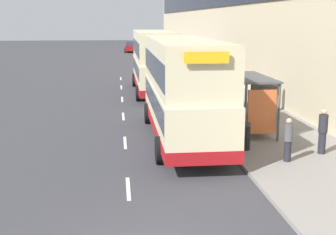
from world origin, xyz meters
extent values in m
cube|color=gray|center=(6.50, 38.50, 0.07)|extent=(5.00, 93.00, 0.14)
cube|color=silver|center=(0.00, 5.05, 0.01)|extent=(0.12, 2.00, 0.01)
cube|color=silver|center=(0.00, 10.53, 0.01)|extent=(0.12, 2.00, 0.01)
cube|color=silver|center=(0.00, 16.01, 0.01)|extent=(0.12, 2.00, 0.01)
cube|color=silver|center=(0.00, 21.49, 0.01)|extent=(0.12, 2.00, 0.01)
cube|color=silver|center=(0.00, 26.97, 0.01)|extent=(0.12, 2.00, 0.01)
cube|color=silver|center=(0.00, 32.45, 0.01)|extent=(0.12, 2.00, 0.01)
cube|color=#4C4C51|center=(5.60, 11.60, 2.58)|extent=(1.60, 4.20, 0.08)
cylinder|color=#4C4C51|center=(4.90, 9.60, 1.34)|extent=(0.10, 0.10, 2.40)
cylinder|color=#4C4C51|center=(4.90, 13.60, 1.34)|extent=(0.10, 0.10, 2.40)
cylinder|color=#4C4C51|center=(6.30, 9.60, 1.34)|extent=(0.10, 0.10, 2.40)
cylinder|color=#4C4C51|center=(6.30, 13.60, 1.34)|extent=(0.10, 0.10, 2.40)
cube|color=#99A8B2|center=(6.27, 11.60, 1.46)|extent=(0.04, 3.68, 1.92)
cube|color=#D86633|center=(5.60, 9.66, 1.39)|extent=(1.19, 0.10, 1.82)
cube|color=maroon|center=(5.85, 11.60, 0.59)|extent=(0.36, 2.80, 0.08)
cube|color=beige|center=(2.48, 10.73, 1.43)|extent=(2.55, 10.36, 1.85)
cube|color=beige|center=(2.48, 10.73, 3.33)|extent=(2.50, 10.05, 1.95)
cube|color=maroon|center=(2.48, 10.73, 0.72)|extent=(2.58, 10.41, 0.45)
cube|color=#2D3847|center=(2.48, 10.73, 1.79)|extent=(2.58, 9.74, 0.81)
cube|color=#2D3847|center=(2.48, 10.73, 3.23)|extent=(2.55, 9.74, 0.94)
cube|color=yellow|center=(2.48, 5.57, 3.95)|extent=(1.40, 0.08, 0.36)
cylinder|color=black|center=(1.20, 14.25, 0.50)|extent=(0.30, 1.00, 1.00)
cylinder|color=black|center=(3.75, 14.25, 0.50)|extent=(0.30, 1.00, 1.00)
cylinder|color=black|center=(1.20, 7.52, 0.50)|extent=(0.30, 1.00, 1.00)
cylinder|color=black|center=(3.75, 7.52, 0.50)|extent=(0.30, 1.00, 1.00)
cube|color=beige|center=(2.30, 24.00, 1.43)|extent=(2.55, 10.39, 1.85)
cube|color=beige|center=(2.30, 24.00, 3.33)|extent=(2.50, 10.08, 1.95)
cube|color=maroon|center=(2.30, 24.00, 0.72)|extent=(2.58, 10.44, 0.45)
cube|color=#2D3847|center=(2.30, 24.00, 1.79)|extent=(2.58, 9.77, 0.81)
cube|color=#2D3847|center=(2.30, 24.00, 3.23)|extent=(2.55, 9.77, 0.94)
cube|color=yellow|center=(2.30, 18.82, 3.95)|extent=(1.40, 0.08, 0.36)
cylinder|color=black|center=(1.02, 27.53, 0.50)|extent=(0.30, 1.00, 1.00)
cylinder|color=black|center=(3.57, 27.53, 0.50)|extent=(0.30, 1.00, 1.00)
cylinder|color=black|center=(1.02, 20.78, 0.50)|extent=(0.30, 1.00, 1.00)
cylinder|color=black|center=(3.57, 20.78, 0.50)|extent=(0.30, 1.00, 1.00)
cube|color=maroon|center=(1.89, 66.08, 0.70)|extent=(1.79, 4.42, 0.80)
cube|color=#2D3847|center=(1.89, 65.86, 1.43)|extent=(1.58, 2.12, 0.65)
cylinder|color=black|center=(0.99, 67.45, 0.30)|extent=(0.20, 0.60, 0.60)
cylinder|color=black|center=(2.79, 67.45, 0.30)|extent=(0.20, 0.60, 0.60)
cylinder|color=black|center=(0.99, 64.71, 0.30)|extent=(0.20, 0.60, 0.60)
cylinder|color=black|center=(2.79, 64.71, 0.30)|extent=(0.20, 0.60, 0.60)
cylinder|color=#23232D|center=(5.70, 6.84, 0.51)|extent=(0.26, 0.26, 0.75)
cylinder|color=#4C4C51|center=(5.70, 6.84, 1.20)|extent=(0.31, 0.31, 0.62)
sphere|color=tan|center=(5.70, 6.84, 1.61)|extent=(0.20, 0.20, 0.20)
cylinder|color=#23232D|center=(8.33, 15.94, 0.57)|extent=(0.30, 0.30, 0.87)
cylinder|color=#26262D|center=(8.33, 15.94, 1.37)|extent=(0.36, 0.36, 0.72)
sphere|color=tan|center=(8.33, 15.94, 1.85)|extent=(0.24, 0.24, 0.24)
cylinder|color=#23232D|center=(5.57, 14.67, 0.54)|extent=(0.27, 0.27, 0.80)
cylinder|color=#4C4C51|center=(5.57, 14.67, 1.27)|extent=(0.33, 0.33, 0.66)
sphere|color=tan|center=(5.57, 14.67, 1.71)|extent=(0.22, 0.22, 0.22)
cylinder|color=#23232D|center=(7.34, 7.65, 0.55)|extent=(0.28, 0.28, 0.82)
cylinder|color=#26262D|center=(7.34, 7.65, 1.30)|extent=(0.34, 0.34, 0.68)
sphere|color=tan|center=(7.34, 7.65, 1.75)|extent=(0.22, 0.22, 0.22)
cylinder|color=black|center=(4.55, 8.53, 0.61)|extent=(0.52, 0.52, 0.95)
cylinder|color=#2D2D33|center=(4.55, 8.53, 1.14)|extent=(0.55, 0.55, 0.10)
camera|label=1|loc=(-0.24, -8.61, 5.10)|focal=50.00mm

